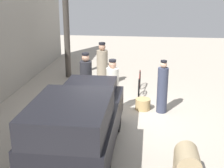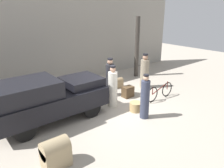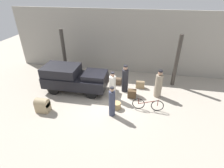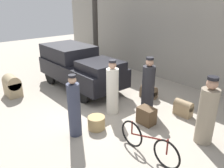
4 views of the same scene
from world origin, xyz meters
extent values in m
plane|color=#A89E8E|center=(0.00, 0.00, 0.00)|extent=(30.00, 30.00, 0.00)
cube|color=gray|center=(0.00, 4.08, 2.25)|extent=(16.00, 0.15, 4.50)
cylinder|color=#38332D|center=(-3.64, 2.53, 1.69)|extent=(0.25, 0.25, 3.37)
cylinder|color=black|center=(-0.98, 1.42, 0.35)|extent=(0.70, 0.12, 0.70)
cylinder|color=black|center=(-0.98, -0.10, 0.35)|extent=(0.70, 0.12, 0.70)
cylinder|color=black|center=(-3.38, 1.42, 0.35)|extent=(0.70, 0.12, 0.70)
cylinder|color=black|center=(-3.38, -0.10, 0.35)|extent=(0.70, 0.12, 0.70)
cube|color=black|center=(-2.18, 0.66, 0.70)|extent=(3.88, 1.68, 0.67)
cube|color=black|center=(-3.05, 0.66, 1.32)|extent=(2.13, 1.55, 0.56)
cube|color=black|center=(-0.92, 0.66, 1.19)|extent=(1.36, 1.31, 0.30)
torus|color=black|center=(2.78, -0.56, 0.33)|extent=(0.67, 0.04, 0.67)
torus|color=black|center=(1.79, -0.56, 0.33)|extent=(0.67, 0.04, 0.67)
cylinder|color=#591914|center=(2.28, -0.56, 0.50)|extent=(1.00, 0.04, 0.36)
cylinder|color=#591914|center=(1.79, -0.56, 0.50)|extent=(0.04, 0.04, 0.34)
cylinder|color=#591914|center=(2.78, -0.56, 0.52)|extent=(0.04, 0.04, 0.37)
cylinder|color=tan|center=(0.62, -0.74, 0.18)|extent=(0.47, 0.47, 0.35)
cylinder|color=#33384C|center=(0.49, -1.32, 0.71)|extent=(0.32, 0.32, 1.42)
sphere|color=tan|center=(0.49, -1.32, 1.52)|extent=(0.20, 0.20, 0.20)
cylinder|color=black|center=(0.49, -1.32, 1.63)|extent=(0.19, 0.19, 0.06)
cylinder|color=gray|center=(2.84, 0.89, 0.71)|extent=(0.42, 0.42, 1.41)
sphere|color=tan|center=(2.84, 0.89, 1.55)|extent=(0.26, 0.26, 0.26)
cylinder|color=black|center=(2.84, 0.89, 1.68)|extent=(0.25, 0.25, 0.07)
cylinder|color=#232328|center=(0.84, 1.12, 0.73)|extent=(0.39, 0.39, 1.47)
sphere|color=tan|center=(0.84, 1.12, 1.59)|extent=(0.24, 0.24, 0.24)
cylinder|color=black|center=(0.84, 1.12, 1.71)|extent=(0.23, 0.23, 0.07)
cylinder|color=silver|center=(0.23, 0.19, 0.72)|extent=(0.37, 0.37, 1.44)
sphere|color=tan|center=(0.23, 0.19, 1.55)|extent=(0.23, 0.23, 0.23)
cylinder|color=black|center=(0.23, 0.19, 1.67)|extent=(0.22, 0.22, 0.06)
cube|color=#9E8966|center=(-3.16, -1.70, 0.27)|extent=(0.68, 0.48, 0.54)
cylinder|color=#9E8966|center=(-3.16, -1.70, 0.54)|extent=(0.68, 0.48, 0.48)
cube|color=#937A56|center=(1.78, 1.70, 0.18)|extent=(0.54, 0.28, 0.36)
cylinder|color=#937A56|center=(1.78, 1.70, 0.36)|extent=(0.54, 0.28, 0.28)
cube|color=#4C3823|center=(1.35, 0.49, 0.24)|extent=(0.49, 0.35, 0.49)
cube|color=brown|center=(0.25, 1.91, 0.14)|extent=(0.54, 0.38, 0.28)
cylinder|color=brown|center=(0.25, 1.91, 0.28)|extent=(0.54, 0.38, 0.38)
camera|label=1|loc=(-8.66, -0.86, 3.83)|focal=50.00mm
camera|label=2|loc=(-4.94, -6.15, 3.84)|focal=35.00mm
camera|label=3|loc=(1.79, -8.29, 5.90)|focal=28.00mm
camera|label=4|loc=(4.80, -3.84, 3.32)|focal=35.00mm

